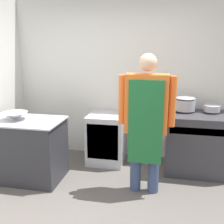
% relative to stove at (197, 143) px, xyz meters
% --- Properties ---
extents(ground_plane, '(14.00, 14.00, 0.00)m').
position_rel_stove_xyz_m(ground_plane, '(-1.25, -1.49, -0.45)').
color(ground_plane, '#5B5651').
extents(wall_back, '(8.00, 0.05, 2.70)m').
position_rel_stove_xyz_m(wall_back, '(-1.25, 0.42, 0.90)').
color(wall_back, silver).
rests_on(wall_back, ground_plane).
extents(prep_counter, '(1.09, 0.67, 0.86)m').
position_rel_stove_xyz_m(prep_counter, '(-2.40, -0.71, -0.01)').
color(prep_counter, '#2D2D33').
rests_on(prep_counter, ground_plane).
extents(stove, '(0.91, 0.68, 0.91)m').
position_rel_stove_xyz_m(stove, '(0.00, 0.00, 0.00)').
color(stove, '#38383D').
rests_on(stove, ground_plane).
extents(fridge_unit, '(0.57, 0.61, 0.79)m').
position_rel_stove_xyz_m(fridge_unit, '(-1.40, 0.06, -0.05)').
color(fridge_unit, silver).
rests_on(fridge_unit, ground_plane).
extents(person_cook, '(0.69, 0.24, 1.77)m').
position_rel_stove_xyz_m(person_cook, '(-0.72, -0.74, 0.57)').
color(person_cook, '#38476B').
rests_on(person_cook, ground_plane).
extents(mixing_bowl, '(0.36, 0.36, 0.10)m').
position_rel_stove_xyz_m(mixing_bowl, '(-2.51, -0.72, 0.47)').
color(mixing_bowl, '#B2B5BC').
rests_on(mixing_bowl, prep_counter).
extents(stock_pot, '(0.30, 0.30, 0.21)m').
position_rel_stove_xyz_m(stock_pot, '(-0.21, 0.12, 0.57)').
color(stock_pot, '#B2B5BC').
rests_on(stock_pot, stove).
extents(sauce_pot, '(0.23, 0.23, 0.09)m').
position_rel_stove_xyz_m(sauce_pot, '(0.18, 0.12, 0.51)').
color(sauce_pot, '#B2B5BC').
rests_on(sauce_pot, stove).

